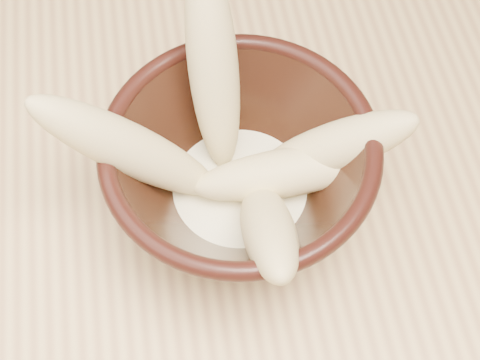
{
  "coord_description": "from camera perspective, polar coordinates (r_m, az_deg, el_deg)",
  "views": [
    {
      "loc": [
        -0.08,
        -0.23,
        1.19
      ],
      "look_at": [
        -0.04,
        -0.01,
        0.8
      ],
      "focal_mm": 50.0,
      "sensor_mm": 36.0,
      "label": 1
    }
  ],
  "objects": [
    {
      "name": "banana_across",
      "position": [
        0.44,
        4.01,
        0.64
      ],
      "size": [
        0.13,
        0.03,
        0.04
      ],
      "primitive_type": "ellipsoid",
      "rotation": [
        1.5,
        0.0,
        1.56
      ],
      "color": "#E3CF86",
      "rests_on": "bowl"
    },
    {
      "name": "banana_left",
      "position": [
        0.42,
        -9.38,
        2.62
      ],
      "size": [
        0.13,
        0.05,
        0.12
      ],
      "primitive_type": "ellipsoid",
      "rotation": [
        0.79,
        0.0,
        -1.75
      ],
      "color": "#E3CF86",
      "rests_on": "bowl"
    },
    {
      "name": "milk_puddle",
      "position": [
        0.46,
        -0.0,
        -0.93
      ],
      "size": [
        0.1,
        0.1,
        0.01
      ],
      "primitive_type": "cylinder",
      "color": "#FBF5C9",
      "rests_on": "bowl"
    },
    {
      "name": "bowl",
      "position": [
        0.44,
        0.0,
        0.53
      ],
      "size": [
        0.18,
        0.18,
        0.1
      ],
      "rotation": [
        0.0,
        0.0,
        0.2
      ],
      "color": "black",
      "rests_on": "table"
    },
    {
      "name": "banana_right",
      "position": [
        0.43,
        7.95,
        2.77
      ],
      "size": [
        0.12,
        0.05,
        0.09
      ],
      "primitive_type": "ellipsoid",
      "rotation": [
        0.95,
        0.0,
        1.39
      ],
      "color": "#E3CF86",
      "rests_on": "bowl"
    },
    {
      "name": "banana_upright",
      "position": [
        0.43,
        -2.29,
        9.56
      ],
      "size": [
        0.03,
        0.1,
        0.15
      ],
      "primitive_type": "ellipsoid",
      "rotation": [
        0.49,
        0.0,
        3.14
      ],
      "color": "#E3CF86",
      "rests_on": "bowl"
    },
    {
      "name": "banana_front",
      "position": [
        0.4,
        2.42,
        -4.27
      ],
      "size": [
        0.04,
        0.11,
        0.1
      ],
      "primitive_type": "ellipsoid",
      "rotation": [
        0.91,
        0.0,
        -0.05
      ],
      "color": "#E3CF86",
      "rests_on": "bowl"
    },
    {
      "name": "table",
      "position": [
        0.57,
        4.17,
        -4.39
      ],
      "size": [
        1.2,
        0.8,
        0.75
      ],
      "color": "#E3C07D",
      "rests_on": "ground"
    }
  ]
}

